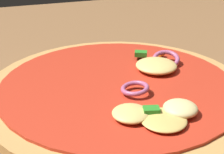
# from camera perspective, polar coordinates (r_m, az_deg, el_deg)

# --- Properties ---
(dining_table) EXTENTS (1.44, 1.09, 0.03)m
(dining_table) POSITION_cam_1_polar(r_m,az_deg,el_deg) (0.36, 1.27, -8.25)
(dining_table) COLOR brown
(dining_table) RESTS_ON ground
(pizza) EXTENTS (0.30, 0.30, 0.04)m
(pizza) POSITION_cam_1_polar(r_m,az_deg,el_deg) (0.38, 1.27, -2.44)
(pizza) COLOR tan
(pizza) RESTS_ON dining_table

